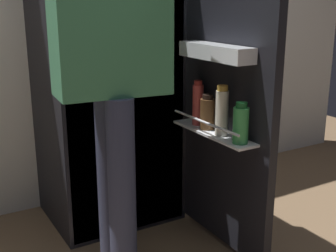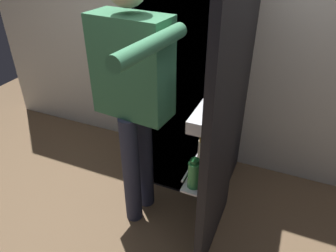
{
  "view_description": "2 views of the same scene",
  "coord_description": "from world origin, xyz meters",
  "views": [
    {
      "loc": [
        -0.94,
        -1.75,
        1.24
      ],
      "look_at": [
        0.06,
        -0.04,
        0.67
      ],
      "focal_mm": 47.8,
      "sensor_mm": 36.0,
      "label": 1
    },
    {
      "loc": [
        0.68,
        -1.56,
        1.84
      ],
      "look_at": [
        0.03,
        -0.04,
        0.81
      ],
      "focal_mm": 34.06,
      "sensor_mm": 36.0,
      "label": 2
    }
  ],
  "objects": [
    {
      "name": "person",
      "position": [
        -0.2,
        -0.04,
        1.03
      ],
      "size": [
        0.57,
        0.82,
        1.7
      ],
      "color": "#2D334C",
      "rests_on": "ground_plane"
    },
    {
      "name": "refrigerator",
      "position": [
        0.03,
        0.49,
        0.84
      ],
      "size": [
        0.74,
        1.25,
        1.68
      ],
      "color": "black",
      "rests_on": "ground_plane"
    }
  ]
}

